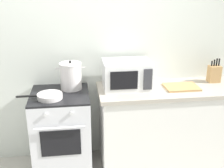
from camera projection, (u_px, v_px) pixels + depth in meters
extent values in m
cube|color=silver|center=(117.00, 52.00, 3.25)|extent=(4.40, 0.10, 2.50)
cube|color=white|center=(173.00, 126.00, 3.28)|extent=(1.64, 0.56, 0.88)
cube|color=#ADA393|center=(176.00, 89.00, 3.12)|extent=(1.70, 0.60, 0.04)
cube|color=silver|center=(62.00, 134.00, 3.10)|extent=(0.60, 0.60, 0.90)
cube|color=black|center=(60.00, 95.00, 2.95)|extent=(0.60, 0.60, 0.02)
cube|color=black|center=(61.00, 143.00, 2.80)|extent=(0.39, 0.01, 0.28)
cylinder|color=silver|center=(60.00, 128.00, 2.71)|extent=(0.48, 0.02, 0.02)
cylinder|color=silver|center=(46.00, 115.00, 2.66)|extent=(0.04, 0.02, 0.04)
cylinder|color=silver|center=(72.00, 113.00, 2.69)|extent=(0.04, 0.02, 0.04)
cylinder|color=silver|center=(71.00, 77.00, 3.03)|extent=(0.23, 0.23, 0.27)
cylinder|color=silver|center=(70.00, 64.00, 2.98)|extent=(0.23, 0.23, 0.01)
sphere|color=black|center=(70.00, 62.00, 2.97)|extent=(0.03, 0.03, 0.03)
cylinder|color=silver|center=(57.00, 68.00, 2.98)|extent=(0.05, 0.01, 0.01)
cylinder|color=silver|center=(83.00, 67.00, 3.01)|extent=(0.05, 0.01, 0.01)
cylinder|color=silver|center=(50.00, 96.00, 2.82)|extent=(0.25, 0.25, 0.05)
cylinder|color=black|center=(26.00, 96.00, 2.79)|extent=(0.20, 0.02, 0.02)
cube|color=white|center=(127.00, 75.00, 3.05)|extent=(0.50, 0.36, 0.30)
cube|color=black|center=(124.00, 81.00, 2.87)|extent=(0.28, 0.01, 0.19)
cube|color=#38383D|center=(148.00, 79.00, 2.90)|extent=(0.09, 0.01, 0.22)
cube|color=tan|center=(181.00, 87.00, 3.10)|extent=(0.36, 0.26, 0.02)
cube|color=tan|center=(214.00, 74.00, 3.25)|extent=(0.13, 0.10, 0.19)
cylinder|color=black|center=(212.00, 63.00, 3.21)|extent=(0.02, 0.02, 0.06)
cylinder|color=black|center=(214.00, 63.00, 3.21)|extent=(0.02, 0.02, 0.07)
cylinder|color=black|center=(217.00, 62.00, 3.21)|extent=(0.02, 0.02, 0.09)
cylinder|color=black|center=(219.00, 62.00, 3.21)|extent=(0.02, 0.02, 0.08)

